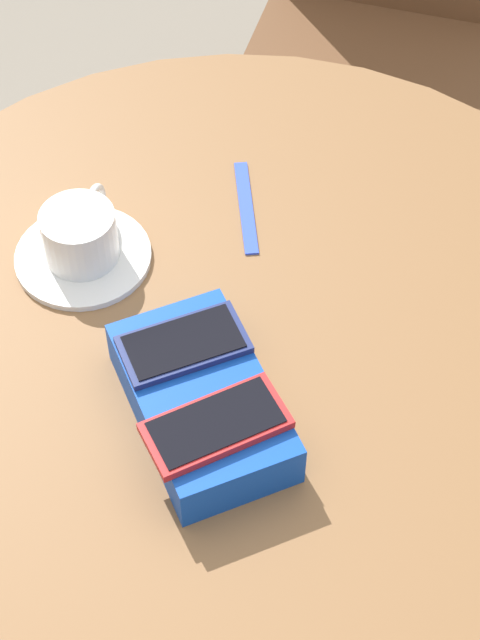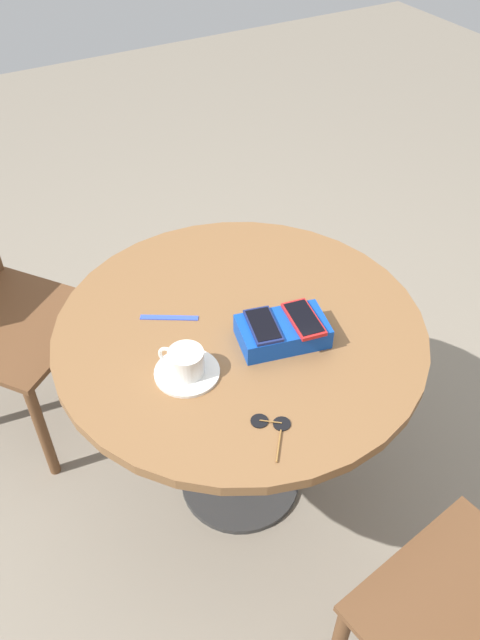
# 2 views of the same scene
# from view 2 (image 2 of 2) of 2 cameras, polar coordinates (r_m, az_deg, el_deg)

# --- Properties ---
(ground_plane) EXTENTS (8.00, 8.00, 0.00)m
(ground_plane) POSITION_cam_2_polar(r_m,az_deg,el_deg) (2.16, -0.00, -14.49)
(ground_plane) COLOR gray
(round_table) EXTENTS (0.97, 0.97, 0.71)m
(round_table) POSITION_cam_2_polar(r_m,az_deg,el_deg) (1.69, -0.00, -3.24)
(round_table) COLOR #2D2D2D
(round_table) RESTS_ON ground_plane
(phone_box) EXTENTS (0.24, 0.18, 0.06)m
(phone_box) POSITION_cam_2_polar(r_m,az_deg,el_deg) (1.56, 3.91, -1.04)
(phone_box) COLOR #0F42AD
(phone_box) RESTS_ON round_table
(phone_red) EXTENTS (0.09, 0.15, 0.01)m
(phone_red) POSITION_cam_2_polar(r_m,az_deg,el_deg) (1.55, 5.84, 0.10)
(phone_red) COLOR red
(phone_red) RESTS_ON phone_box
(phone_navy) EXTENTS (0.10, 0.14, 0.01)m
(phone_navy) POSITION_cam_2_polar(r_m,az_deg,el_deg) (1.53, 2.12, -0.50)
(phone_navy) COLOR navy
(phone_navy) RESTS_ON phone_box
(saucer) EXTENTS (0.16, 0.16, 0.01)m
(saucer) POSITION_cam_2_polar(r_m,az_deg,el_deg) (1.50, -4.86, -4.79)
(saucer) COLOR silver
(saucer) RESTS_ON round_table
(coffee_cup) EXTENTS (0.09, 0.10, 0.06)m
(coffee_cup) POSITION_cam_2_polar(r_m,az_deg,el_deg) (1.47, -5.03, -3.78)
(coffee_cup) COLOR silver
(coffee_cup) RESTS_ON saucer
(lanyard_strap) EXTENTS (0.14, 0.09, 0.00)m
(lanyard_strap) POSITION_cam_2_polar(r_m,az_deg,el_deg) (1.64, -6.49, 0.21)
(lanyard_strap) COLOR blue
(lanyard_strap) RESTS_ON round_table
(sunglasses) EXTENTS (0.09, 0.13, 0.01)m
(sunglasses) POSITION_cam_2_polar(r_m,az_deg,el_deg) (1.39, 2.90, -9.57)
(sunglasses) COLOR black
(sunglasses) RESTS_ON round_table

